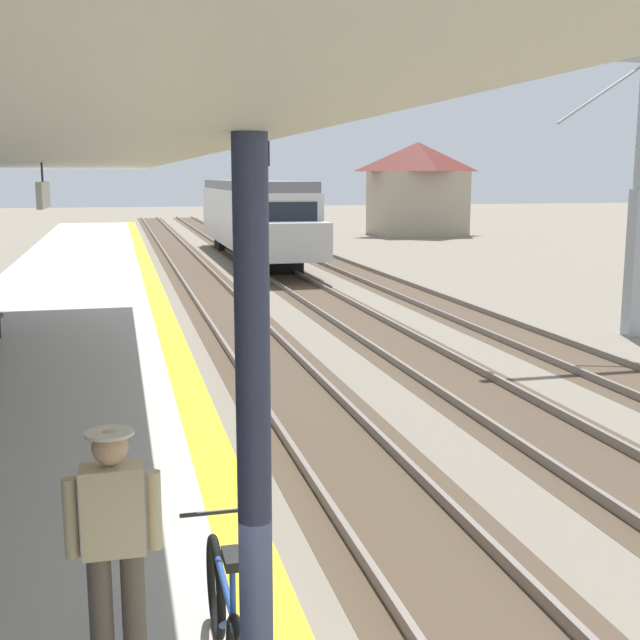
# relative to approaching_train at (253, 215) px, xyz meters

# --- Properties ---
(station_platform) EXTENTS (5.00, 80.00, 0.91)m
(station_platform) POSITION_rel_approaching_train_xyz_m (-7.80, -21.42, -1.73)
(station_platform) COLOR #B7B5AD
(station_platform) RESTS_ON ground
(track_pair_nearest_platform) EXTENTS (2.34, 120.00, 0.16)m
(track_pair_nearest_platform) POSITION_rel_approaching_train_xyz_m (-3.40, -17.42, -2.13)
(track_pair_nearest_platform) COLOR #4C3D2D
(track_pair_nearest_platform) RESTS_ON ground
(track_pair_middle) EXTENTS (2.34, 120.00, 0.16)m
(track_pair_middle) POSITION_rel_approaching_train_xyz_m (-0.00, -17.42, -2.13)
(track_pair_middle) COLOR #4C3D2D
(track_pair_middle) RESTS_ON ground
(track_pair_far_side) EXTENTS (2.34, 120.00, 0.16)m
(track_pair_far_side) POSITION_rel_approaching_train_xyz_m (3.40, -17.42, -2.13)
(track_pair_far_side) COLOR #4C3D2D
(track_pair_far_side) RESTS_ON ground
(approaching_train) EXTENTS (2.93, 19.60, 4.76)m
(approaching_train) POSITION_rel_approaching_train_xyz_m (0.00, 0.00, 0.00)
(approaching_train) COLOR silver
(approaching_train) RESTS_ON ground
(commuter_person) EXTENTS (0.59, 0.30, 1.67)m
(commuter_person) POSITION_rel_approaching_train_xyz_m (-6.62, -35.22, -0.34)
(commuter_person) COLOR brown
(commuter_person) RESTS_ON station_platform
(bicycle_beside_commuter) EXTENTS (0.48, 1.82, 1.04)m
(bicycle_beside_commuter) POSITION_rel_approaching_train_xyz_m (-5.96, -35.39, -0.88)
(bicycle_beside_commuter) COLOR black
(bicycle_beside_commuter) RESTS_ON station_platform
(rail_signal_post) EXTENTS (0.32, 0.34, 5.20)m
(rail_signal_post) POSITION_rel_approaching_train_xyz_m (-1.78, -13.45, 1.02)
(rail_signal_post) COLOR #4C4C4C
(rail_signal_post) RESTS_ON ground
(catenary_pylon_far_side) EXTENTS (5.00, 0.40, 7.50)m
(catenary_pylon_far_side) POSITION_rel_approaching_train_xyz_m (6.03, -21.84, 1.43)
(catenary_pylon_far_side) COLOR #9EA3A8
(catenary_pylon_far_side) RESTS_ON ground
(distant_trackside_house) EXTENTS (6.60, 5.28, 6.40)m
(distant_trackside_house) POSITION_rel_approaching_train_xyz_m (14.02, 14.54, 1.16)
(distant_trackside_house) COLOR tan
(distant_trackside_house) RESTS_ON ground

